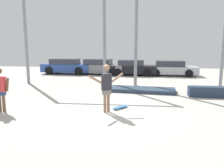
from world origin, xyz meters
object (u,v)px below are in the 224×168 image
(skateboarder, at_px, (107,85))
(bystander, at_px, (0,88))
(parked_car_black, at_px, (132,68))
(parked_car_grey, at_px, (100,67))
(parked_car_blue, at_px, (67,66))
(parked_car_silver, at_px, (171,68))
(grind_box, at_px, (210,92))
(manual_pad, at_px, (142,90))
(skateboard, at_px, (121,107))

(skateboarder, relative_size, bystander, 1.09)
(parked_car_black, bearing_deg, parked_car_grey, 178.54)
(parked_car_blue, bearing_deg, parked_car_grey, 0.85)
(parked_car_black, xyz_separation_m, parked_car_silver, (3.30, -0.01, -0.02))
(parked_car_blue, bearing_deg, skateboarder, -62.46)
(grind_box, bearing_deg, manual_pad, 163.68)
(skateboard, relative_size, grind_box, 0.35)
(parked_car_black, height_order, bystander, bystander)
(skateboarder, height_order, bystander, skateboarder)
(parked_car_blue, xyz_separation_m, parked_car_black, (6.00, -0.22, -0.03))
(skateboarder, bearing_deg, skateboard, 11.18)
(manual_pad, bearing_deg, bystander, -140.83)
(skateboard, xyz_separation_m, manual_pad, (0.93, 3.50, 0.03))
(parked_car_silver, bearing_deg, parked_car_grey, -178.04)
(parked_car_blue, bearing_deg, grind_box, -37.27)
(parked_car_grey, distance_m, bystander, 11.86)
(skateboarder, xyz_separation_m, parked_car_silver, (4.04, 11.25, -0.41))
(parked_car_silver, bearing_deg, bystander, -121.53)
(grind_box, height_order, bystander, bystander)
(skateboard, bearing_deg, grind_box, -19.94)
(parked_car_grey, height_order, parked_car_black, parked_car_grey)
(parked_car_grey, distance_m, parked_car_black, 2.91)
(skateboarder, bearing_deg, parked_car_black, 49.20)
(parked_car_blue, height_order, bystander, bystander)
(grind_box, xyz_separation_m, manual_pad, (-3.28, 0.96, -0.16))
(parked_car_blue, relative_size, parked_car_silver, 1.04)
(skateboard, distance_m, parked_car_black, 10.74)
(parked_car_black, relative_size, parked_car_silver, 0.92)
(skateboarder, xyz_separation_m, bystander, (-3.97, -0.35, -0.12))
(skateboarder, xyz_separation_m, skateboard, (0.48, 0.54, -0.97))
(grind_box, height_order, parked_car_silver, parked_car_silver)
(grind_box, height_order, parked_car_black, parked_car_black)
(manual_pad, xyz_separation_m, parked_car_grey, (-3.59, 7.34, 0.57))
(manual_pad, relative_size, parked_car_grey, 0.83)
(skateboarder, relative_size, parked_car_blue, 0.40)
(grind_box, bearing_deg, parked_car_grey, 129.59)
(parked_car_silver, relative_size, bystander, 2.62)
(parked_car_blue, relative_size, bystander, 2.74)
(skateboarder, relative_size, skateboard, 2.52)
(grind_box, relative_size, bystander, 1.23)
(skateboard, height_order, parked_car_blue, parked_car_blue)
(skateboard, bearing_deg, manual_pad, 24.09)
(parked_car_blue, bearing_deg, skateboard, -59.37)
(grind_box, distance_m, manual_pad, 3.42)
(parked_car_grey, bearing_deg, grind_box, -44.89)
(parked_car_blue, xyz_separation_m, parked_car_grey, (3.09, -0.11, -0.01))
(skateboarder, distance_m, parked_car_silver, 11.96)
(skateboarder, height_order, parked_car_blue, skateboarder)
(skateboarder, bearing_deg, manual_pad, 33.67)
(skateboarder, distance_m, manual_pad, 4.38)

